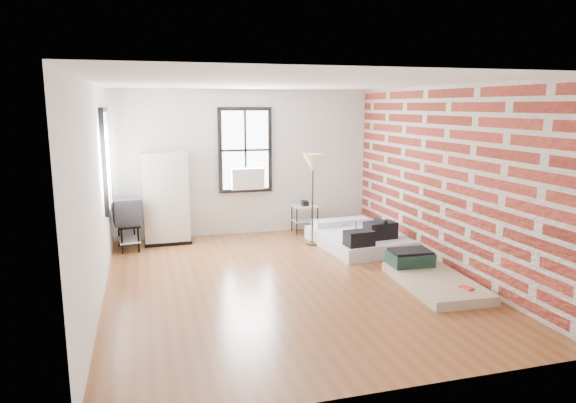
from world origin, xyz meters
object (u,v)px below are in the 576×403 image
object	(u,v)px
wardrobe	(166,199)
tv_stand	(127,213)
side_table	(305,211)
mattress_bare	(429,276)
floor_lamp	(313,168)
mattress_main	(359,238)

from	to	relation	value
wardrobe	tv_stand	distance (m)	0.74
side_table	tv_stand	size ratio (longest dim) A/B	0.70
mattress_bare	tv_stand	size ratio (longest dim) A/B	1.89
side_table	floor_lamp	bearing A→B (deg)	-98.54
mattress_bare	tv_stand	xyz separation A→B (m)	(-4.15, 3.01, 0.55)
side_table	floor_lamp	xyz separation A→B (m)	(-0.13, -0.88, 0.98)
wardrobe	tv_stand	world-z (taller)	wardrobe
floor_lamp	tv_stand	size ratio (longest dim) A/B	1.80
mattress_main	side_table	world-z (taller)	side_table
mattress_bare	wardrobe	world-z (taller)	wardrobe
mattress_bare	side_table	distance (m)	3.44
mattress_bare	side_table	size ratio (longest dim) A/B	2.70
mattress_main	mattress_bare	world-z (taller)	mattress_main
floor_lamp	tv_stand	distance (m)	3.35
mattress_main	side_table	size ratio (longest dim) A/B	3.00
mattress_main	wardrobe	size ratio (longest dim) A/B	1.15
wardrobe	tv_stand	xyz separation A→B (m)	(-0.68, -0.25, -0.18)
mattress_main	wardrobe	distance (m)	3.56
wardrobe	tv_stand	bearing A→B (deg)	-160.38
tv_stand	mattress_main	bearing A→B (deg)	-21.16
wardrobe	floor_lamp	world-z (taller)	wardrobe
side_table	tv_stand	distance (m)	3.37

